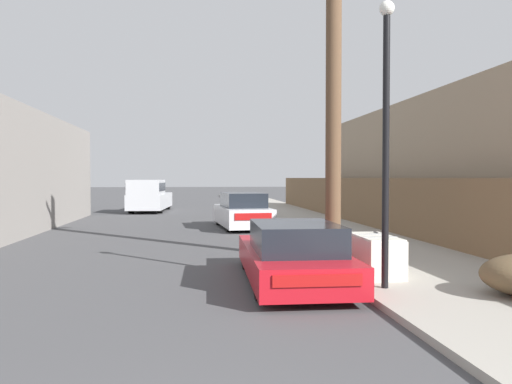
% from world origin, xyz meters
% --- Properties ---
extents(sidewalk_curb, '(4.20, 63.00, 0.12)m').
position_xyz_m(sidewalk_curb, '(5.30, 23.50, 0.06)').
color(sidewalk_curb, '#9E998E').
rests_on(sidewalk_curb, ground).
extents(discarded_fridge, '(0.73, 1.57, 0.79)m').
position_xyz_m(discarded_fridge, '(3.93, 7.62, 0.50)').
color(discarded_fridge, silver).
rests_on(discarded_fridge, sidewalk_curb).
extents(parked_sports_car_red, '(1.87, 4.64, 1.19)m').
position_xyz_m(parked_sports_car_red, '(2.25, 7.56, 0.54)').
color(parked_sports_car_red, red).
rests_on(parked_sports_car_red, ground).
extents(car_parked_mid, '(2.14, 4.59, 1.44)m').
position_xyz_m(car_parked_mid, '(2.30, 18.20, 0.67)').
color(car_parked_mid, silver).
rests_on(car_parked_mid, ground).
extents(pickup_truck, '(2.35, 5.88, 1.92)m').
position_xyz_m(pickup_truck, '(-2.30, 28.37, 0.95)').
color(pickup_truck, silver).
rests_on(pickup_truck, ground).
extents(utility_pole, '(1.80, 0.38, 8.87)m').
position_xyz_m(utility_pole, '(3.74, 9.99, 4.63)').
color(utility_pole, brown).
rests_on(utility_pole, sidewalk_curb).
extents(street_lamp, '(0.26, 0.26, 4.96)m').
position_xyz_m(street_lamp, '(3.66, 6.41, 2.98)').
color(street_lamp, black).
rests_on(street_lamp, sidewalk_curb).
extents(wooden_fence, '(0.08, 33.29, 1.91)m').
position_xyz_m(wooden_fence, '(7.25, 18.36, 1.07)').
color(wooden_fence, brown).
rests_on(wooden_fence, sidewalk_curb).
extents(building_right_house, '(6.00, 20.56, 4.97)m').
position_xyz_m(building_right_house, '(11.25, 16.03, 2.48)').
color(building_right_house, gray).
rests_on(building_right_house, ground).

